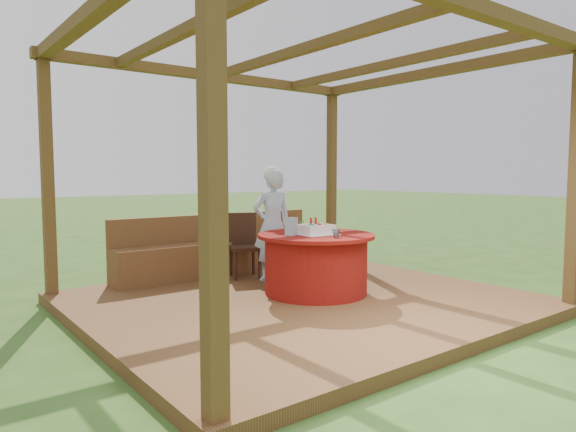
{
  "coord_description": "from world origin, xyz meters",
  "views": [
    {
      "loc": [
        -3.47,
        -4.3,
        1.47
      ],
      "look_at": [
        0.0,
        0.25,
        1.0
      ],
      "focal_mm": 32.0,
      "sensor_mm": 36.0,
      "label": 1
    }
  ],
  "objects_px": {
    "chair": "(243,242)",
    "birthday_cake": "(316,229)",
    "bench": "(222,254)",
    "elderly_woman": "(272,223)",
    "table": "(316,263)",
    "gift_bag": "(291,226)",
    "drinking_glass": "(336,233)"
  },
  "relations": [
    {
      "from": "table",
      "to": "gift_bag",
      "type": "height_order",
      "value": "gift_bag"
    },
    {
      "from": "chair",
      "to": "gift_bag",
      "type": "xyz_separation_m",
      "value": [
        -0.16,
        -1.24,
        0.32
      ]
    },
    {
      "from": "bench",
      "to": "table",
      "type": "xyz_separation_m",
      "value": [
        0.26,
        -1.65,
        0.08
      ]
    },
    {
      "from": "table",
      "to": "elderly_woman",
      "type": "height_order",
      "value": "elderly_woman"
    },
    {
      "from": "table",
      "to": "gift_bag",
      "type": "distance_m",
      "value": 0.53
    },
    {
      "from": "table",
      "to": "elderly_woman",
      "type": "distance_m",
      "value": 0.97
    },
    {
      "from": "chair",
      "to": "bench",
      "type": "bearing_deg",
      "value": 108.41
    },
    {
      "from": "bench",
      "to": "chair",
      "type": "relative_size",
      "value": 3.58
    },
    {
      "from": "bench",
      "to": "elderly_woman",
      "type": "xyz_separation_m",
      "value": [
        0.29,
        -0.77,
        0.46
      ]
    },
    {
      "from": "bench",
      "to": "elderly_woman",
      "type": "bearing_deg",
      "value": -69.5
    },
    {
      "from": "gift_bag",
      "to": "elderly_woman",
      "type": "bearing_deg",
      "value": 45.67
    },
    {
      "from": "drinking_glass",
      "to": "gift_bag",
      "type": "bearing_deg",
      "value": 122.74
    },
    {
      "from": "drinking_glass",
      "to": "birthday_cake",
      "type": "bearing_deg",
      "value": 89.39
    },
    {
      "from": "chair",
      "to": "birthday_cake",
      "type": "bearing_deg",
      "value": -84.97
    },
    {
      "from": "birthday_cake",
      "to": "drinking_glass",
      "type": "relative_size",
      "value": 4.83
    },
    {
      "from": "bench",
      "to": "birthday_cake",
      "type": "xyz_separation_m",
      "value": [
        0.23,
        -1.67,
        0.47
      ]
    },
    {
      "from": "gift_bag",
      "to": "drinking_glass",
      "type": "bearing_deg",
      "value": -79.71
    },
    {
      "from": "table",
      "to": "bench",
      "type": "bearing_deg",
      "value": 98.82
    },
    {
      "from": "chair",
      "to": "drinking_glass",
      "type": "relative_size",
      "value": 9.33
    },
    {
      "from": "elderly_woman",
      "to": "gift_bag",
      "type": "distance_m",
      "value": 0.89
    },
    {
      "from": "bench",
      "to": "drinking_glass",
      "type": "xyz_separation_m",
      "value": [
        0.23,
        -2.01,
        0.45
      ]
    },
    {
      "from": "bench",
      "to": "elderly_woman",
      "type": "distance_m",
      "value": 0.94
    },
    {
      "from": "chair",
      "to": "elderly_woman",
      "type": "relative_size",
      "value": 0.58
    },
    {
      "from": "bench",
      "to": "drinking_glass",
      "type": "distance_m",
      "value": 2.07
    },
    {
      "from": "elderly_woman",
      "to": "chair",
      "type": "bearing_deg",
      "value": 112.22
    },
    {
      "from": "bench",
      "to": "drinking_glass",
      "type": "height_order",
      "value": "bench"
    },
    {
      "from": "birthday_cake",
      "to": "chair",
      "type": "bearing_deg",
      "value": 95.03
    },
    {
      "from": "drinking_glass",
      "to": "chair",
      "type": "bearing_deg",
      "value": 93.88
    },
    {
      "from": "bench",
      "to": "birthday_cake",
      "type": "bearing_deg",
      "value": -82.07
    },
    {
      "from": "chair",
      "to": "birthday_cake",
      "type": "height_order",
      "value": "birthday_cake"
    },
    {
      "from": "elderly_woman",
      "to": "birthday_cake",
      "type": "bearing_deg",
      "value": -93.35
    },
    {
      "from": "gift_bag",
      "to": "drinking_glass",
      "type": "xyz_separation_m",
      "value": [
        0.27,
        -0.42,
        -0.06
      ]
    }
  ]
}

